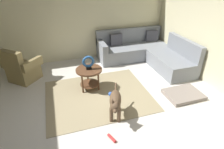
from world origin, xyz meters
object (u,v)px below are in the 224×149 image
object	(u,v)px
dog	(115,102)
dog_toy_ball	(111,94)
torus_sculpture	(88,62)
dog_toy_rope	(112,138)
side_table	(89,74)
dog_bed_mat	(183,95)
sectional_couch	(145,53)
armchair	(22,69)

from	to	relation	value
dog	dog_toy_ball	size ratio (longest dim) A/B	7.90
torus_sculpture	dog_toy_rope	xyz separation A→B (m)	(0.03, -1.61, -0.69)
side_table	torus_sculpture	distance (m)	0.29
dog_toy_ball	torus_sculpture	bearing A→B (deg)	132.55
side_table	torus_sculpture	size ratio (longest dim) A/B	1.84
dog_toy_rope	dog_bed_mat	bearing A→B (deg)	19.45
dog	dog_toy_ball	xyz separation A→B (m)	(0.13, 0.70, -0.33)
torus_sculpture	dog	xyz separation A→B (m)	(0.26, -1.12, -0.33)
dog_bed_mat	dog_toy_rope	world-z (taller)	dog_bed_mat
side_table	dog_bed_mat	xyz separation A→B (m)	(1.95, -0.94, -0.37)
dog_bed_mat	side_table	bearing A→B (deg)	154.34
dog_toy_rope	dog_toy_ball	bearing A→B (deg)	73.45
dog_bed_mat	dog_toy_ball	xyz separation A→B (m)	(-1.56, 0.52, 0.01)
torus_sculpture	dog_toy_rope	size ratio (longest dim) A/B	1.66
sectional_couch	armchair	world-z (taller)	same
dog	armchair	bearing A→B (deg)	-29.38
torus_sculpture	dog_toy_ball	xyz separation A→B (m)	(0.38, -0.42, -0.66)
dog_bed_mat	dog_toy_ball	bearing A→B (deg)	161.69
sectional_couch	dog_toy_rope	xyz separation A→B (m)	(-1.93, -2.62, -0.26)
armchair	torus_sculpture	world-z (taller)	armchair
dog	dog_toy_rope	bearing A→B (deg)	84.64
armchair	dog_bed_mat	xyz separation A→B (m)	(3.48, -1.86, -0.28)
torus_sculpture	dog_toy_ball	distance (m)	0.87
dog_toy_rope	dog	bearing A→B (deg)	65.17
dog_toy_ball	sectional_couch	bearing A→B (deg)	42.21
side_table	dog_toy_rope	size ratio (longest dim) A/B	3.05
sectional_couch	dog_toy_rope	distance (m)	3.26
sectional_couch	dog_toy_ball	world-z (taller)	sectional_couch
torus_sculpture	dog_toy_ball	world-z (taller)	torus_sculpture
torus_sculpture	dog_toy_rope	world-z (taller)	torus_sculpture
sectional_couch	dog	size ratio (longest dim) A/B	2.76
dog_toy_ball	dog_toy_rope	distance (m)	1.25
sectional_couch	dog	distance (m)	2.72
armchair	dog_toy_ball	world-z (taller)	armchair
sectional_couch	torus_sculpture	world-z (taller)	sectional_couch
dog_bed_mat	dog_toy_rope	distance (m)	2.04
dog	torus_sculpture	bearing A→B (deg)	-57.69
torus_sculpture	dog_toy_ball	size ratio (longest dim) A/B	3.16
dog_bed_mat	torus_sculpture	bearing A→B (deg)	154.34
sectional_couch	dog	bearing A→B (deg)	-128.58
armchair	torus_sculpture	bearing A→B (deg)	10.09
side_table	dog_toy_ball	world-z (taller)	side_table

